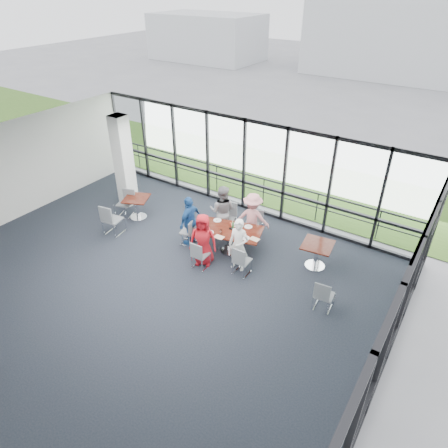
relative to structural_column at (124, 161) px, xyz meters
The scene contains 42 objects.
floor 4.96m from the structural_column, 39.81° to the right, with size 12.00×10.00×0.02m, color black.
ceiling 4.95m from the structural_column, 39.81° to the right, with size 12.00×10.00×0.04m, color white.
wall_left 3.84m from the structural_column, 128.66° to the right, with size 0.10×10.00×3.20m, color silver.
curtain_wall_back 4.12m from the structural_column, 29.05° to the left, with size 12.00×0.10×3.20m, color white.
curtain_wall_right 10.06m from the structural_column, 17.35° to the right, with size 0.10×10.00×3.20m, color white.
exit_door 9.64m from the structural_column, ahead, with size 0.12×1.60×2.10m, color black.
structural_column is the anchor object (origin of this frame).
apron 8.04m from the structural_column, 62.78° to the left, with size 80.00×70.00×0.02m, color gray.
grass_strip 6.36m from the structural_column, 54.25° to the left, with size 80.00×5.00×0.01m, color #365C1C.
hangar_aux 28.85m from the structural_column, 119.94° to the left, with size 10.00×6.00×4.00m, color silver.
guard_rail 4.57m from the structural_column, 35.84° to the left, with size 0.06×0.06×12.00m, color #2D2D33.
main_table 4.78m from the structural_column, ahead, with size 2.06×1.48×0.75m.
side_table_left 1.52m from the structural_column, 29.83° to the right, with size 1.04×1.04×0.75m.
side_table_right 7.14m from the structural_column, ahead, with size 0.91×0.91×0.75m.
diner_near_left 4.63m from the structural_column, 17.63° to the right, with size 0.77×0.50×1.57m, color #B1141D.
diner_near_right 5.46m from the structural_column, 11.23° to the right, with size 0.57×0.42×1.56m, color white.
diner_far_left 4.04m from the structural_column, ahead, with size 0.82×0.51×1.69m, color slate.
diner_far_right 4.99m from the structural_column, ahead, with size 1.04×0.54×1.61m, color #D88488.
diner_end 3.61m from the structural_column, 12.86° to the right, with size 0.93×0.51×1.58m, color #1E4D90.
chair_main_nl 4.82m from the structural_column, 19.78° to the right, with size 0.41×0.41×0.83m, color slate, non-canonical shape.
chair_main_nr 5.75m from the structural_column, 12.19° to the right, with size 0.42×0.42×0.87m, color slate, non-canonical shape.
chair_main_fl 4.16m from the structural_column, ahead, with size 0.48×0.48×0.98m, color slate, non-canonical shape.
chair_main_fr 4.96m from the structural_column, ahead, with size 0.42×0.42×0.85m, color slate, non-canonical shape.
chair_main_end 3.68m from the structural_column, 14.27° to the right, with size 0.42×0.42×0.85m, color slate, non-canonical shape.
chair_spare_la 2.30m from the structural_column, 57.65° to the right, with size 0.49×0.49×1.00m, color slate, non-canonical shape.
chair_spare_lb 1.46m from the structural_column, 51.96° to the right, with size 0.45×0.45×0.92m, color slate, non-canonical shape.
chair_spare_r 8.07m from the structural_column, ahead, with size 0.41×0.41×0.85m, color slate, non-canonical shape.
plate_nl 4.44m from the structural_column, 12.60° to the right, with size 0.25×0.25×0.01m, color white.
plate_nr 5.36m from the structural_column, ahead, with size 0.24×0.24×0.01m, color white.
plate_fl 4.16m from the structural_column, ahead, with size 0.24×0.24×0.01m, color white.
plate_fr 5.09m from the structural_column, ahead, with size 0.24×0.24×0.01m, color white.
plate_end 4.03m from the structural_column, 10.99° to the right, with size 0.26×0.26×0.01m, color white.
tumbler_a 4.69m from the structural_column, 10.12° to the right, with size 0.06×0.06×0.13m, color white.
tumbler_b 5.02m from the structural_column, ahead, with size 0.07×0.07×0.15m, color white.
tumbler_c 4.68m from the structural_column, ahead, with size 0.07×0.07×0.15m, color white.
tumbler_d 4.29m from the structural_column, 11.50° to the right, with size 0.07×0.07×0.14m, color white.
menu_a 4.79m from the structural_column, 12.05° to the right, with size 0.28×0.19×0.00m, color silver.
menu_b 5.58m from the structural_column, ahead, with size 0.27×0.19×0.00m, color silver.
menu_c 4.74m from the structural_column, ahead, with size 0.31×0.22×0.00m, color silver.
condiment_caddy 4.76m from the structural_column, ahead, with size 0.10×0.07×0.04m, color black.
ketchup_bottle 4.70m from the structural_column, ahead, with size 0.06×0.06×0.18m, color #AF351D.
green_bottle 4.78m from the structural_column, ahead, with size 0.05×0.05×0.20m, color #1B6C2F.
Camera 1 is at (6.28, -5.67, 7.02)m, focal length 32.00 mm.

